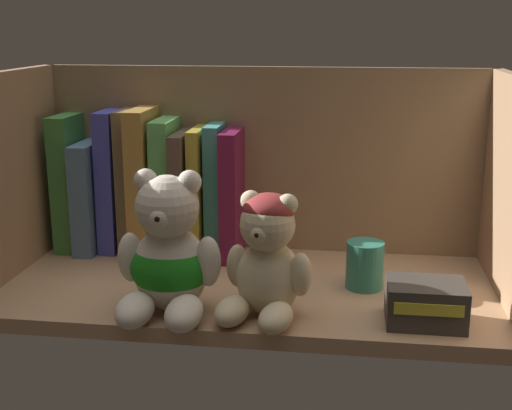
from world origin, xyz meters
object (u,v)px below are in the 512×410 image
book_3 (130,180)px  small_product_box (425,303)px  book_0 (72,181)px  book_6 (187,191)px  book_2 (114,180)px  book_7 (201,190)px  book_8 (217,189)px  pillar_candle (365,265)px  book_1 (94,194)px  teddy_bear_smaller (267,259)px  teddy_bear_larger (169,258)px  book_9 (234,191)px  book_5 (169,185)px  book_4 (148,179)px

book_3 → small_product_box: (43.44, -22.75, -8.55)cm
book_0 → book_6: book_0 is taller
book_3 → small_product_box: size_ratio=2.39×
book_2 → book_7: size_ratio=1.12×
book_8 → pillar_candle: size_ratio=3.13×
book_8 → small_product_box: size_ratio=2.17×
book_3 → book_2: bearing=180.0°
book_1 → teddy_bear_smaller: book_1 is taller
book_1 → teddy_bear_larger: teddy_bear_larger is taller
teddy_bear_smaller → small_product_box: size_ratio=1.67×
book_8 → book_1: bearing=180.0°
book_9 → book_2: bearing=180.0°
book_0 → book_9: size_ratio=1.08×
book_7 → book_9: size_ratio=1.01×
book_8 → book_5: bearing=180.0°
book_7 → pillar_candle: bearing=-26.1°
book_8 → book_9: size_ratio=1.03×
book_3 → small_product_box: bearing=-27.6°
book_9 → book_6: bearing=180.0°
book_6 → pillar_candle: 30.70cm
book_1 → book_3: size_ratio=0.77×
book_6 → teddy_bear_larger: book_6 is taller
book_3 → teddy_bear_smaller: bearing=-43.7°
book_5 → book_4: bearing=180.0°
book_8 → teddy_bear_larger: bearing=-93.4°
book_0 → book_5: 15.69cm
book_3 → book_8: (13.72, 0.00, -0.98)cm
teddy_bear_larger → book_9: bearing=80.0°
book_0 → book_8: book_0 is taller
teddy_bear_smaller → small_product_box: teddy_bear_smaller is taller
book_0 → small_product_box: book_0 is taller
book_4 → teddy_bear_larger: 25.83cm
book_6 → small_product_box: size_ratio=2.06×
book_2 → book_3: bearing=0.0°
book_7 → teddy_bear_smaller: size_ratio=1.27×
book_4 → book_1: bearing=180.0°
pillar_candle → small_product_box: bearing=-56.1°
book_6 → pillar_candle: size_ratio=2.96×
book_7 → book_3: bearing=180.0°
book_5 → book_7: book_5 is taller
book_5 → book_9: size_ratio=1.07×
book_7 → book_8: 2.41cm
book_8 → book_6: bearing=180.0°
book_0 → book_3: bearing=0.0°
pillar_candle → book_6: bearing=155.8°
book_1 → book_2: (3.31, 0.00, 2.41)cm
small_product_box → book_2: bearing=153.8°
book_9 → pillar_candle: size_ratio=3.04×
book_2 → book_3: (2.72, 0.00, 0.09)cm
book_3 → book_6: book_3 is taller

